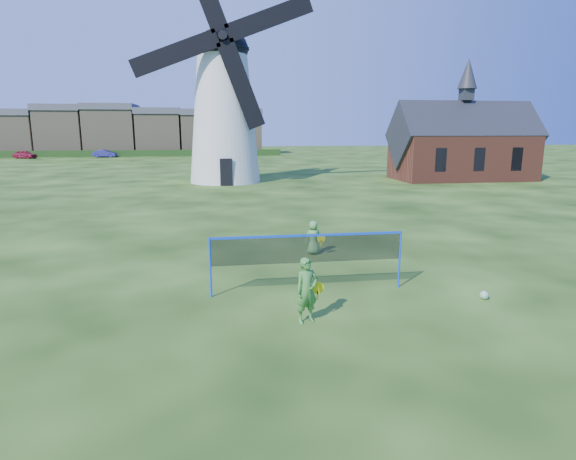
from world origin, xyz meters
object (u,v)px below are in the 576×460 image
at_px(badminton_net, 308,250).
at_px(player_boy, 313,238).
at_px(play_ball, 484,295).
at_px(player_girl, 307,290).
at_px(chapel, 463,146).
at_px(car_left, 25,155).
at_px(car_right, 105,154).
at_px(windmill, 224,107).

distance_m(badminton_net, player_boy, 3.94).
bearing_deg(player_boy, play_ball, 120.29).
bearing_deg(player_girl, chapel, 38.20).
height_order(badminton_net, play_ball, badminton_net).
relative_size(badminton_net, play_ball, 22.95).
height_order(badminton_net, car_left, badminton_net).
xyz_separation_m(player_girl, car_right, (-18.35, 66.89, -0.16)).
bearing_deg(badminton_net, car_right, 106.10).
distance_m(chapel, badminton_net, 32.06).
height_order(player_girl, car_left, player_girl).
distance_m(badminton_net, car_right, 67.59).
bearing_deg(chapel, player_girl, -123.69).
relative_size(chapel, player_girl, 7.95).
bearing_deg(player_girl, windmill, 73.96).
relative_size(player_girl, car_right, 0.42).
bearing_deg(car_left, windmill, -119.41).
xyz_separation_m(windmill, play_ball, (5.73, -28.42, -5.77)).
distance_m(chapel, car_left, 60.66).
bearing_deg(windmill, player_boy, -84.17).
distance_m(car_left, car_right, 10.92).
distance_m(windmill, chapel, 20.10).
distance_m(chapel, player_girl, 33.92).
relative_size(badminton_net, player_boy, 4.37).
bearing_deg(chapel, car_left, 142.25).
height_order(windmill, badminton_net, windmill).
height_order(badminton_net, player_boy, badminton_net).
bearing_deg(play_ball, windmill, 101.40).
bearing_deg(player_boy, car_left, -66.25).
bearing_deg(badminton_net, windmill, 93.06).
xyz_separation_m(badminton_net, car_right, (-18.75, 64.94, -0.57)).
xyz_separation_m(windmill, badminton_net, (1.45, -27.19, -4.74)).
bearing_deg(windmill, car_right, 114.62).
distance_m(player_girl, car_left, 71.50).
bearing_deg(play_ball, badminton_net, 163.97).
xyz_separation_m(player_girl, play_ball, (4.68, 0.72, -0.62)).
bearing_deg(badminton_net, chapel, 54.97).
xyz_separation_m(chapel, car_left, (-47.93, 37.12, -2.18)).
relative_size(windmill, player_boy, 15.13).
relative_size(windmill, car_right, 5.07).
relative_size(chapel, badminton_net, 2.31).
bearing_deg(play_ball, car_left, 117.65).
bearing_deg(chapel, car_right, 133.80).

